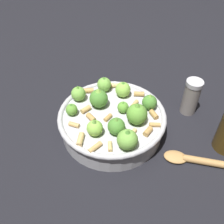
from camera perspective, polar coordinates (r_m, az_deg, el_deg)
ground_plane at (r=0.64m, az=-0.00°, el=-4.11°), size 2.40×2.40×0.00m
cooking_pan at (r=0.61m, az=0.08°, el=-1.68°), size 0.26×0.26×0.11m
pepper_shaker at (r=0.69m, az=17.28°, el=3.28°), size 0.04×0.04×0.10m
wooden_spoon at (r=0.61m, az=22.34°, el=-10.65°), size 0.07×0.26×0.02m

